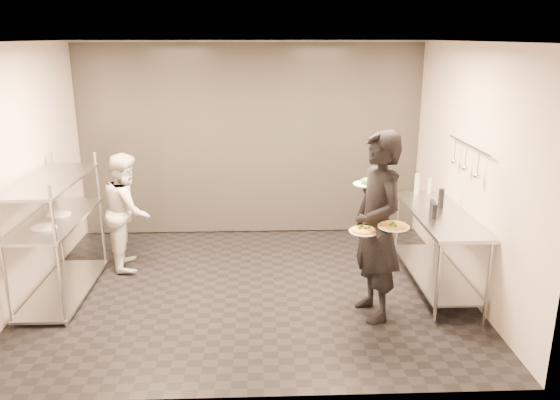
{
  "coord_description": "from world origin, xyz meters",
  "views": [
    {
      "loc": [
        0.12,
        -5.84,
        2.86
      ],
      "look_at": [
        0.35,
        -0.02,
        1.1
      ],
      "focal_mm": 35.0,
      "sensor_mm": 36.0,
      "label": 1
    }
  ],
  "objects_px": {
    "bottle_green": "(417,184)",
    "bottle_clear": "(430,186)",
    "salad_plate": "(367,182)",
    "bottle_dark": "(441,198)",
    "chef": "(127,211)",
    "pass_rack": "(57,230)",
    "prep_counter": "(438,237)",
    "pos_monitor": "(433,209)",
    "waiter": "(377,227)",
    "pizza_plate_near": "(364,230)",
    "pizza_plate_far": "(394,226)"
  },
  "relations": [
    {
      "from": "prep_counter",
      "to": "pos_monitor",
      "type": "xyz_separation_m",
      "value": [
        -0.12,
        -0.12,
        0.38
      ]
    },
    {
      "from": "chef",
      "to": "pizza_plate_far",
      "type": "xyz_separation_m",
      "value": [
        2.97,
        -1.65,
        0.34
      ]
    },
    {
      "from": "pos_monitor",
      "to": "prep_counter",
      "type": "bearing_deg",
      "value": 52.58
    },
    {
      "from": "salad_plate",
      "to": "bottle_dark",
      "type": "height_order",
      "value": "salad_plate"
    },
    {
      "from": "pos_monitor",
      "to": "bottle_dark",
      "type": "bearing_deg",
      "value": 67.25
    },
    {
      "from": "pass_rack",
      "to": "chef",
      "type": "height_order",
      "value": "pass_rack"
    },
    {
      "from": "bottle_green",
      "to": "bottle_dark",
      "type": "height_order",
      "value": "bottle_green"
    },
    {
      "from": "pizza_plate_far",
      "to": "salad_plate",
      "type": "distance_m",
      "value": 0.65
    },
    {
      "from": "pizza_plate_far",
      "to": "pass_rack",
      "type": "bearing_deg",
      "value": 166.22
    },
    {
      "from": "chef",
      "to": "pizza_plate_near",
      "type": "xyz_separation_m",
      "value": [
        2.69,
        -1.6,
        0.28
      ]
    },
    {
      "from": "pos_monitor",
      "to": "bottle_green",
      "type": "height_order",
      "value": "bottle_green"
    },
    {
      "from": "chef",
      "to": "bottle_green",
      "type": "relative_size",
      "value": 5.75
    },
    {
      "from": "prep_counter",
      "to": "bottle_clear",
      "type": "bearing_deg",
      "value": 81.34
    },
    {
      "from": "pass_rack",
      "to": "bottle_dark",
      "type": "height_order",
      "value": "pass_rack"
    },
    {
      "from": "pos_monitor",
      "to": "bottle_dark",
      "type": "relative_size",
      "value": 1.0
    },
    {
      "from": "pass_rack",
      "to": "bottle_green",
      "type": "xyz_separation_m",
      "value": [
        4.29,
        0.8,
        0.28
      ]
    },
    {
      "from": "bottle_green",
      "to": "bottle_clear",
      "type": "xyz_separation_m",
      "value": [
        0.16,
        0.0,
        -0.03
      ]
    },
    {
      "from": "pass_rack",
      "to": "bottle_green",
      "type": "bearing_deg",
      "value": 10.6
    },
    {
      "from": "pass_rack",
      "to": "salad_plate",
      "type": "xyz_separation_m",
      "value": [
        3.4,
        -0.32,
        0.61
      ]
    },
    {
      "from": "waiter",
      "to": "pos_monitor",
      "type": "xyz_separation_m",
      "value": [
        0.75,
        0.53,
        0.01
      ]
    },
    {
      "from": "pizza_plate_near",
      "to": "pizza_plate_far",
      "type": "xyz_separation_m",
      "value": [
        0.28,
        -0.06,
        0.07
      ]
    },
    {
      "from": "pass_rack",
      "to": "pizza_plate_far",
      "type": "xyz_separation_m",
      "value": [
        3.57,
        -0.88,
        0.32
      ]
    },
    {
      "from": "pizza_plate_near",
      "to": "bottle_green",
      "type": "xyz_separation_m",
      "value": [
        0.99,
        1.62,
        0.03
      ]
    },
    {
      "from": "waiter",
      "to": "chef",
      "type": "xyz_separation_m",
      "value": [
        -2.86,
        1.43,
        -0.25
      ]
    },
    {
      "from": "chef",
      "to": "pizza_plate_near",
      "type": "bearing_deg",
      "value": -130.83
    },
    {
      "from": "pass_rack",
      "to": "salad_plate",
      "type": "distance_m",
      "value": 3.47
    },
    {
      "from": "prep_counter",
      "to": "bottle_dark",
      "type": "height_order",
      "value": "bottle_dark"
    },
    {
      "from": "bottle_green",
      "to": "chef",
      "type": "bearing_deg",
      "value": -179.62
    },
    {
      "from": "pizza_plate_far",
      "to": "pos_monitor",
      "type": "height_order",
      "value": "pizza_plate_far"
    },
    {
      "from": "waiter",
      "to": "bottle_green",
      "type": "height_order",
      "value": "waiter"
    },
    {
      "from": "pass_rack",
      "to": "prep_counter",
      "type": "relative_size",
      "value": 0.89
    },
    {
      "from": "waiter",
      "to": "bottle_green",
      "type": "distance_m",
      "value": 1.67
    },
    {
      "from": "pizza_plate_near",
      "to": "bottle_clear",
      "type": "bearing_deg",
      "value": 54.47
    },
    {
      "from": "pass_rack",
      "to": "prep_counter",
      "type": "distance_m",
      "value": 4.33
    },
    {
      "from": "bottle_clear",
      "to": "bottle_dark",
      "type": "distance_m",
      "value": 0.61
    },
    {
      "from": "prep_counter",
      "to": "chef",
      "type": "height_order",
      "value": "chef"
    },
    {
      "from": "pos_monitor",
      "to": "bottle_clear",
      "type": "xyz_separation_m",
      "value": [
        0.24,
        0.92,
        0.02
      ]
    },
    {
      "from": "salad_plate",
      "to": "bottle_green",
      "type": "xyz_separation_m",
      "value": [
        0.88,
        1.13,
        -0.33
      ]
    },
    {
      "from": "waiter",
      "to": "bottle_dark",
      "type": "xyz_separation_m",
      "value": [
        0.93,
        0.84,
        0.05
      ]
    },
    {
      "from": "pos_monitor",
      "to": "bottle_clear",
      "type": "relative_size",
      "value": 1.14
    },
    {
      "from": "prep_counter",
      "to": "pizza_plate_far",
      "type": "bearing_deg",
      "value": -130.66
    },
    {
      "from": "prep_counter",
      "to": "pizza_plate_far",
      "type": "distance_m",
      "value": 1.25
    },
    {
      "from": "bottle_green",
      "to": "salad_plate",
      "type": "bearing_deg",
      "value": -128.15
    },
    {
      "from": "pass_rack",
      "to": "pos_monitor",
      "type": "distance_m",
      "value": 4.22
    },
    {
      "from": "waiter",
      "to": "pos_monitor",
      "type": "relative_size",
      "value": 8.65
    },
    {
      "from": "bottle_dark",
      "to": "pizza_plate_near",
      "type": "bearing_deg",
      "value": -137.48
    },
    {
      "from": "pizza_plate_near",
      "to": "prep_counter",
      "type": "bearing_deg",
      "value": 38.4
    },
    {
      "from": "pass_rack",
      "to": "pizza_plate_near",
      "type": "distance_m",
      "value": 3.4
    },
    {
      "from": "prep_counter",
      "to": "waiter",
      "type": "xyz_separation_m",
      "value": [
        -0.87,
        -0.65,
        0.36
      ]
    },
    {
      "from": "pos_monitor",
      "to": "chef",
      "type": "bearing_deg",
      "value": 174.79
    }
  ]
}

